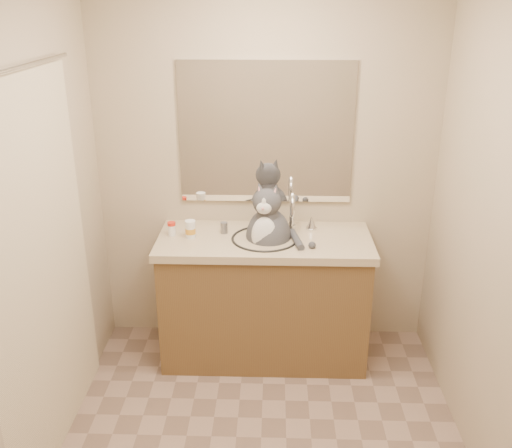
{
  "coord_description": "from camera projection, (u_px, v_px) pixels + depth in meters",
  "views": [
    {
      "loc": [
        0.05,
        -2.31,
        2.25
      ],
      "look_at": [
        -0.04,
        0.65,
        1.07
      ],
      "focal_mm": 40.0,
      "sensor_mm": 36.0,
      "label": 1
    }
  ],
  "objects": [
    {
      "name": "room",
      "position": [
        261.0,
        250.0,
        2.54
      ],
      "size": [
        2.22,
        2.52,
        2.42
      ],
      "color": "gray",
      "rests_on": "ground"
    },
    {
      "name": "pill_bottle_orange",
      "position": [
        190.0,
        229.0,
        3.55
      ],
      "size": [
        0.09,
        0.09,
        0.11
      ],
      "rotation": [
        0.0,
        0.0,
        0.42
      ],
      "color": "white",
      "rests_on": "vanity"
    },
    {
      "name": "cat",
      "position": [
        268.0,
        234.0,
        3.56
      ],
      "size": [
        0.39,
        0.4,
        0.57
      ],
      "rotation": [
        0.0,
        0.0,
        -0.25
      ],
      "color": "#404145",
      "rests_on": "vanity"
    },
    {
      "name": "mirror",
      "position": [
        266.0,
        133.0,
        3.59
      ],
      "size": [
        1.1,
        0.02,
        0.9
      ],
      "primitive_type": "cube",
      "color": "white",
      "rests_on": "room"
    },
    {
      "name": "pill_bottle_redcap",
      "position": [
        172.0,
        229.0,
        3.58
      ],
      "size": [
        0.06,
        0.06,
        0.09
      ],
      "rotation": [
        0.0,
        0.0,
        0.25
      ],
      "color": "white",
      "rests_on": "vanity"
    },
    {
      "name": "shower_curtain",
      "position": [
        43.0,
        271.0,
        2.73
      ],
      "size": [
        0.02,
        1.3,
        1.93
      ],
      "color": "beige",
      "rests_on": "ground"
    },
    {
      "name": "vanity",
      "position": [
        264.0,
        295.0,
        3.71
      ],
      "size": [
        1.34,
        0.59,
        1.12
      ],
      "color": "brown",
      "rests_on": "ground"
    },
    {
      "name": "grey_canister",
      "position": [
        224.0,
        228.0,
        3.62
      ],
      "size": [
        0.05,
        0.05,
        0.07
      ],
      "rotation": [
        0.0,
        0.0,
        0.01
      ],
      "color": "slate",
      "rests_on": "vanity"
    }
  ]
}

